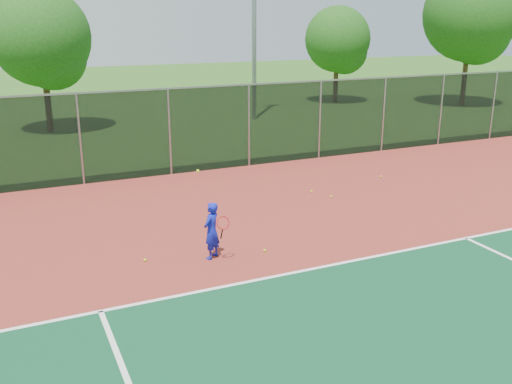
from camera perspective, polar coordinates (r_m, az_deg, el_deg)
ground at (r=12.06m, az=23.29°, el=-10.67°), size 120.00×120.00×0.00m
court_apron at (r=13.31m, az=17.00°, el=-7.29°), size 30.00×20.00×0.02m
fence_back at (r=21.02m, az=-0.72°, el=6.76°), size 30.00×0.06×3.03m
tennis_player at (r=13.01m, az=-4.46°, el=-3.85°), size 0.59×0.69×2.11m
practice_ball_0 at (r=13.26m, az=-11.05°, el=-6.70°), size 0.07×0.07×0.07m
practice_ball_1 at (r=20.18m, az=12.38°, el=1.52°), size 0.07×0.07×0.07m
practice_ball_2 at (r=17.66m, az=7.53°, el=-0.45°), size 0.07×0.07×0.07m
practice_ball_3 at (r=18.13m, az=5.57°, el=0.08°), size 0.07×0.07×0.07m
practice_ball_4 at (r=13.53m, az=0.88°, el=-5.87°), size 0.07×0.07×0.07m
tree_back_left at (r=29.06m, az=-20.47°, el=13.91°), size 4.60×4.60×6.76m
tree_back_mid at (r=37.69m, az=8.32°, el=14.59°), size 4.13×4.13×6.06m
tree_back_right at (r=38.30m, az=20.86°, el=15.91°), size 5.70×5.70×8.37m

